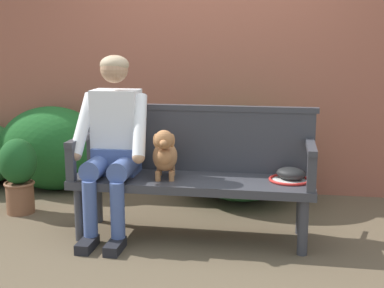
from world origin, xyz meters
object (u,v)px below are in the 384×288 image
at_px(tennis_racket, 290,179).
at_px(baseball_glove, 291,174).
at_px(garden_bench, 192,186).
at_px(dog_on_bench, 165,154).
at_px(potted_plant, 18,172).
at_px(person_seated, 113,139).

distance_m(tennis_racket, baseball_glove, 0.04).
bearing_deg(baseball_glove, tennis_racket, -89.67).
bearing_deg(garden_bench, tennis_racket, 5.18).
relative_size(tennis_racket, baseball_glove, 2.65).
relative_size(garden_bench, dog_on_bench, 4.64).
distance_m(baseball_glove, potted_plant, 2.22).
distance_m(dog_on_bench, potted_plant, 1.40).
bearing_deg(potted_plant, garden_bench, -11.26).
bearing_deg(tennis_racket, potted_plant, 173.88).
xyz_separation_m(dog_on_bench, potted_plant, (-1.32, 0.36, -0.28)).
relative_size(baseball_glove, potted_plant, 0.35).
bearing_deg(baseball_glove, potted_plant, -153.49).
bearing_deg(tennis_racket, garden_bench, -174.82).
height_order(person_seated, dog_on_bench, person_seated).
relative_size(person_seated, dog_on_bench, 3.52).
relative_size(garden_bench, potted_plant, 2.76).
bearing_deg(dog_on_bench, baseball_glove, 8.55).
distance_m(person_seated, dog_on_bench, 0.40).
distance_m(tennis_racket, potted_plant, 2.22).
distance_m(dog_on_bench, tennis_racket, 0.91).
height_order(garden_bench, person_seated, person_seated).
xyz_separation_m(dog_on_bench, baseball_glove, (0.89, 0.13, -0.14)).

